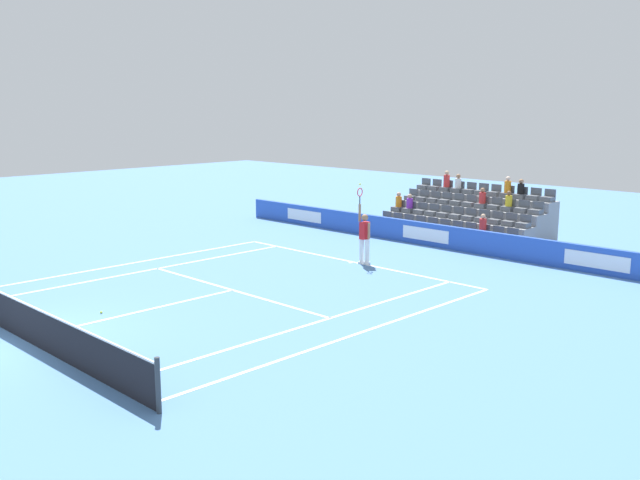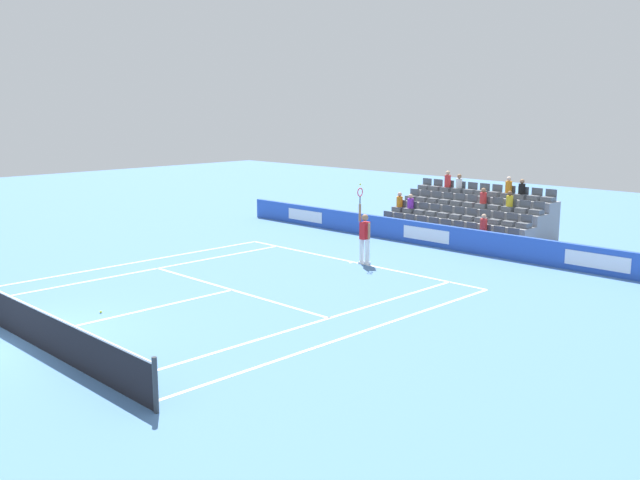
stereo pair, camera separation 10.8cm
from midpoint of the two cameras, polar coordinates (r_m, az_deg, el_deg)
The scene contains 14 objects.
ground_plane at distance 18.56m, azimuth -22.81°, elevation -7.35°, with size 80.00×80.00×0.00m, color #4C7AB2.
line_baseline at distance 25.29m, azimuth 2.84°, elevation -1.79°, with size 10.97×0.10×0.01m, color white.
line_service at distance 21.63m, azimuth -6.98°, elevation -4.03°, with size 8.23×0.10×0.01m, color white.
line_centre_service at distance 19.90m, azimuth -14.26°, elevation -5.61°, with size 0.10×6.40×0.01m, color white.
line_singles_sideline_left at distance 24.68m, azimuth -13.74°, elevation -2.40°, with size 0.10×11.89×0.01m, color white.
line_singles_sideline_right at distance 18.38m, azimuth -0.08°, elevation -6.63°, with size 0.10×11.89×0.01m, color white.
line_doubles_sideline_left at distance 25.84m, azimuth -15.34°, elevation -1.89°, with size 0.10×11.89×0.01m, color white.
line_doubles_sideline_right at distance 17.48m, azimuth 3.13°, elevation -7.57°, with size 0.10×11.89×0.01m, color white.
line_centre_mark at distance 25.21m, azimuth 2.68°, elevation -1.83°, with size 0.10×0.20×0.01m, color white.
sponsor_barrier at distance 28.57m, azimuth 8.79°, elevation 0.47°, with size 20.93×0.22×0.90m.
tennis_net at distance 18.42m, azimuth -22.93°, elevation -5.89°, with size 11.97×0.10×1.07m.
tennis_player at distance 24.84m, azimuth 3.74°, elevation 0.30°, with size 0.53×0.38×2.85m.
stadium_stand at distance 30.93m, azimuth 12.03°, elevation 1.59°, with size 6.82×3.80×2.62m.
loose_tennis_ball at distance 20.00m, azimuth -17.17°, elevation -5.58°, with size 0.07×0.07×0.07m, color #D1E533.
Camera 2 is at (-16.54, 6.42, 5.51)m, focal length 39.57 mm.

